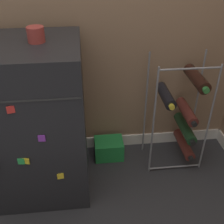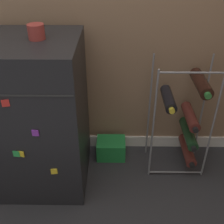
# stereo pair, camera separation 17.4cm
# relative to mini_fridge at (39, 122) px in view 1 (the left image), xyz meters

# --- Properties ---
(ground_plane) EXTENTS (14.00, 14.00, 0.00)m
(ground_plane) POSITION_rel_mini_fridge_xyz_m (0.43, -0.35, -0.48)
(ground_plane) COLOR #28282B
(mini_fridge) EXTENTS (0.54, 0.56, 0.96)m
(mini_fridge) POSITION_rel_mini_fridge_xyz_m (0.00, 0.00, 0.00)
(mini_fridge) COLOR black
(mini_fridge) RESTS_ON ground_plane
(wine_rack) EXTENTS (0.38, 0.32, 0.80)m
(wine_rack) POSITION_rel_mini_fridge_xyz_m (0.93, 0.12, -0.08)
(wine_rack) COLOR slate
(wine_rack) RESTS_ON ground_plane
(soda_box) EXTENTS (0.21, 0.16, 0.14)m
(soda_box) POSITION_rel_mini_fridge_xyz_m (0.43, 0.20, -0.41)
(soda_box) COLOR #1E7F38
(soda_box) RESTS_ON ground_plane
(fridge_top_cup) EXTENTS (0.09, 0.09, 0.08)m
(fridge_top_cup) POSITION_rel_mini_fridge_xyz_m (0.06, 0.01, 0.52)
(fridge_top_cup) COLOR maroon
(fridge_top_cup) RESTS_ON mini_fridge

